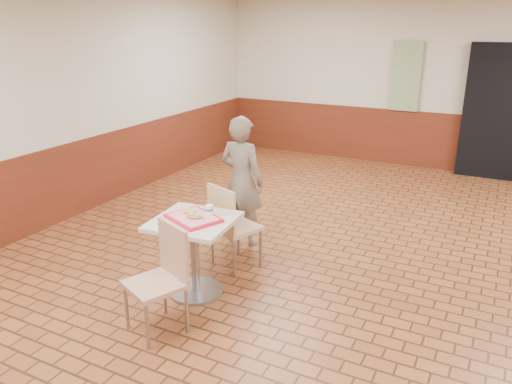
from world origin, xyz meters
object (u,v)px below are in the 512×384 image
at_px(chair_main_front, 163,273).
at_px(paper_cup, 209,210).
at_px(chair_main_back, 230,223).
at_px(customer, 242,181).
at_px(serving_tray, 193,218).
at_px(long_john_donut, 194,216).
at_px(main_table, 194,244).
at_px(ring_donut, 189,211).

height_order(chair_main_front, paper_cup, chair_main_front).
bearing_deg(chair_main_back, customer, -51.08).
xyz_separation_m(chair_main_front, serving_tray, (-0.09, 0.61, 0.26)).
bearing_deg(chair_main_front, customer, 121.26).
distance_m(serving_tray, long_john_donut, 0.06).
bearing_deg(long_john_donut, main_table, 137.86).
height_order(chair_main_front, ring_donut, chair_main_front).
bearing_deg(paper_cup, chair_main_front, -91.20).
relative_size(customer, serving_tray, 3.20).
xyz_separation_m(chair_main_front, long_john_donut, (-0.05, 0.58, 0.30)).
xyz_separation_m(main_table, customer, (-0.17, 1.26, 0.24)).
bearing_deg(ring_donut, paper_cup, 13.63).
xyz_separation_m(main_table, paper_cup, (0.10, 0.12, 0.33)).
relative_size(chair_main_back, ring_donut, 8.72).
relative_size(long_john_donut, paper_cup, 1.65).
bearing_deg(long_john_donut, ring_donut, 141.96).
distance_m(main_table, ring_donut, 0.32).
distance_m(main_table, long_john_donut, 0.31).
bearing_deg(serving_tray, ring_donut, 143.70).
bearing_deg(serving_tray, long_john_donut, -42.14).
relative_size(main_table, paper_cup, 8.42).
relative_size(chair_main_back, long_john_donut, 6.19).
relative_size(chair_main_front, serving_tray, 1.96).
bearing_deg(customer, paper_cup, 107.94).
xyz_separation_m(customer, ring_donut, (0.08, -1.19, 0.05)).
height_order(main_table, serving_tray, serving_tray).
xyz_separation_m(long_john_donut, paper_cup, (0.07, 0.15, 0.03)).
height_order(serving_tray, ring_donut, ring_donut).
distance_m(main_table, chair_main_front, 0.62).
relative_size(customer, long_john_donut, 10.11).
height_order(main_table, long_john_donut, long_john_donut).
xyz_separation_m(chair_main_back, paper_cup, (0.06, -0.49, 0.32)).
bearing_deg(serving_tray, customer, 97.80).
relative_size(chair_main_back, paper_cup, 10.22).
height_order(chair_main_back, ring_donut, chair_main_back).
bearing_deg(main_table, paper_cup, 48.24).
bearing_deg(paper_cup, ring_donut, -166.37).
height_order(chair_main_front, long_john_donut, chair_main_front).
relative_size(main_table, chair_main_back, 0.82).
relative_size(customer, paper_cup, 16.70).
distance_m(chair_main_back, paper_cup, 0.59).
xyz_separation_m(chair_main_back, customer, (-0.21, 0.65, 0.24)).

